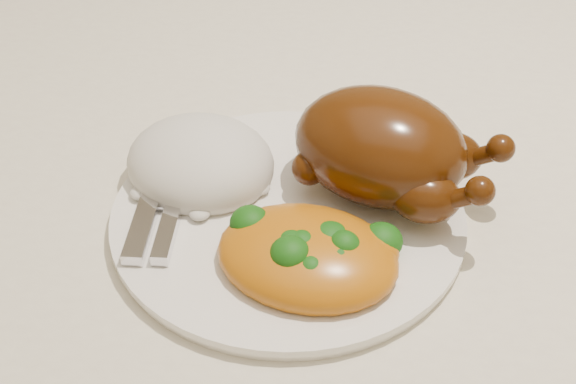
# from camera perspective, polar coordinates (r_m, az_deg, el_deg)

# --- Properties ---
(dining_table) EXTENTS (1.60, 0.90, 0.76)m
(dining_table) POSITION_cam_1_polar(r_m,az_deg,el_deg) (0.81, 12.65, -0.80)
(dining_table) COLOR brown
(dining_table) RESTS_ON floor
(tablecloth) EXTENTS (1.73, 1.03, 0.18)m
(tablecloth) POSITION_cam_1_polar(r_m,az_deg,el_deg) (0.76, 13.43, 3.37)
(tablecloth) COLOR silver
(tablecloth) RESTS_ON dining_table
(dinner_plate) EXTENTS (0.32, 0.32, 0.01)m
(dinner_plate) POSITION_cam_1_polar(r_m,az_deg,el_deg) (0.61, -0.00, -1.85)
(dinner_plate) COLOR white
(dinner_plate) RESTS_ON tablecloth
(roast_chicken) EXTENTS (0.18, 0.14, 0.09)m
(roast_chicken) POSITION_cam_1_polar(r_m,az_deg,el_deg) (0.60, 6.90, 3.10)
(roast_chicken) COLOR #482007
(roast_chicken) RESTS_ON dinner_plate
(rice_mound) EXTENTS (0.15, 0.14, 0.06)m
(rice_mound) POSITION_cam_1_polar(r_m,az_deg,el_deg) (0.64, -6.24, 2.04)
(rice_mound) COLOR white
(rice_mound) RESTS_ON dinner_plate
(mac_and_cheese) EXTENTS (0.14, 0.12, 0.05)m
(mac_and_cheese) POSITION_cam_1_polar(r_m,az_deg,el_deg) (0.56, 1.87, -4.49)
(mac_and_cheese) COLOR orange
(mac_and_cheese) RESTS_ON dinner_plate
(cutlery) EXTENTS (0.04, 0.17, 0.01)m
(cutlery) POSITION_cam_1_polar(r_m,az_deg,el_deg) (0.61, -8.83, -0.92)
(cutlery) COLOR silver
(cutlery) RESTS_ON dinner_plate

